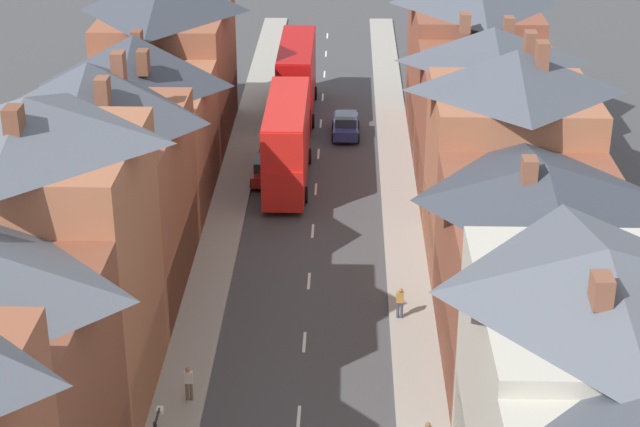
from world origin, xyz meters
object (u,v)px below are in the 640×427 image
object	(u,v)px
car_parked_right_a	(346,125)
pedestrian_far_right	(400,301)
pedestrian_far_left	(189,382)
car_near_blue	(267,169)
double_decker_bus_mid_street	(297,77)
double_decker_bus_lead	(287,140)

from	to	relation	value
car_parked_right_a	pedestrian_far_right	xyz separation A→B (m)	(2.69, -25.36, 0.22)
car_parked_right_a	pedestrian_far_left	bearing A→B (deg)	-101.23
car_near_blue	pedestrian_far_right	size ratio (longest dim) A/B	2.53
car_parked_right_a	pedestrian_far_right	bearing A→B (deg)	-83.95
double_decker_bus_mid_street	pedestrian_far_right	world-z (taller)	double_decker_bus_mid_street
double_decker_bus_mid_street	pedestrian_far_left	distance (m)	37.25
double_decker_bus_mid_street	car_near_blue	size ratio (longest dim) A/B	2.65
double_decker_bus_mid_street	pedestrian_far_right	xyz separation A→B (m)	(6.30, -30.00, -1.78)
double_decker_bus_lead	pedestrian_far_right	world-z (taller)	double_decker_bus_lead
car_near_blue	pedestrian_far_left	distance (m)	24.24
double_decker_bus_lead	car_parked_right_a	world-z (taller)	double_decker_bus_lead
pedestrian_far_right	double_decker_bus_mid_street	bearing A→B (deg)	101.85
pedestrian_far_right	car_near_blue	bearing A→B (deg)	113.93
double_decker_bus_mid_street	pedestrian_far_left	world-z (taller)	double_decker_bus_mid_street
double_decker_bus_lead	double_decker_bus_mid_street	distance (m)	13.15
double_decker_bus_mid_street	pedestrian_far_right	size ratio (longest dim) A/B	6.71
pedestrian_far_left	double_decker_bus_mid_street	bearing A→B (deg)	85.63
double_decker_bus_mid_street	pedestrian_far_left	size ratio (longest dim) A/B	6.71
double_decker_bus_mid_street	car_near_blue	xyz separation A→B (m)	(-1.29, -12.91, -2.02)
double_decker_bus_lead	double_decker_bus_mid_street	world-z (taller)	same
double_decker_bus_lead	pedestrian_far_left	size ratio (longest dim) A/B	6.71
car_near_blue	car_parked_right_a	distance (m)	9.61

